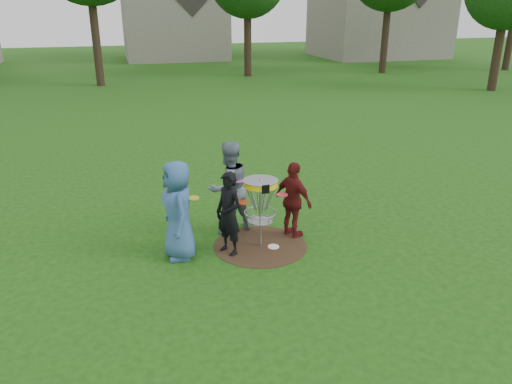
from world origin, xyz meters
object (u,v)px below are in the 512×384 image
object	(u,v)px
player_maroon	(293,200)
disc_golf_basket	(260,197)
player_black	(229,214)
player_grey	(229,188)
player_blue	(178,210)

from	to	relation	value
player_maroon	disc_golf_basket	distance (m)	0.82
player_black	player_grey	world-z (taller)	player_grey
player_black	player_grey	size ratio (longest dim) A/B	0.83
player_blue	player_grey	world-z (taller)	player_grey
player_blue	disc_golf_basket	bearing A→B (deg)	84.55
player_blue	player_maroon	distance (m)	2.30
player_blue	player_black	world-z (taller)	player_blue
player_blue	disc_golf_basket	xyz separation A→B (m)	(1.53, -0.01, 0.10)
player_blue	player_maroon	world-z (taller)	player_blue
player_grey	disc_golf_basket	world-z (taller)	player_grey
player_black	disc_golf_basket	bearing A→B (deg)	68.17
player_blue	player_grey	distance (m)	1.39
player_blue	player_grey	size ratio (longest dim) A/B	0.97
player_maroon	disc_golf_basket	world-z (taller)	player_maroon
player_blue	disc_golf_basket	world-z (taller)	player_blue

